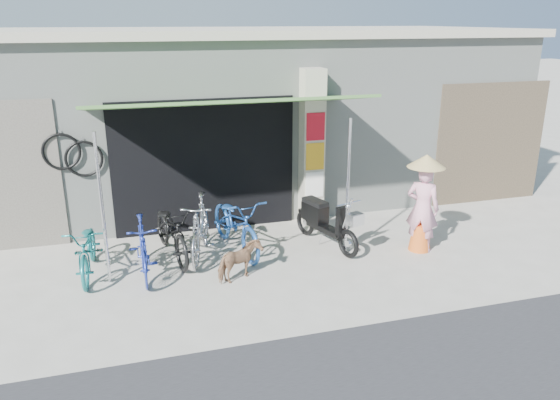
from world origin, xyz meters
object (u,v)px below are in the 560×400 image
object	(u,v)px
bike_silver	(200,228)
street_dog	(240,261)
bike_teal	(88,249)
moped	(325,221)
bike_black	(172,230)
nun	(423,204)
bike_navy	(236,223)
bike_blue	(143,248)

from	to	relation	value
bike_silver	street_dog	distance (m)	1.16
bike_teal	bike_silver	distance (m)	1.80
bike_teal	moped	world-z (taller)	moped
bike_black	nun	xyz separation A→B (m)	(4.18, -0.90, 0.37)
bike_teal	bike_silver	bearing A→B (deg)	9.47
bike_black	bike_navy	size ratio (longest dim) A/B	0.96
nun	bike_blue	bearing A→B (deg)	39.88
bike_navy	street_dog	world-z (taller)	bike_navy
bike_silver	bike_teal	bearing A→B (deg)	-157.22
bike_teal	moped	bearing A→B (deg)	4.34
bike_blue	moped	world-z (taller)	moped
nun	bike_teal	bearing A→B (deg)	37.62
bike_teal	nun	distance (m)	5.55
bike_black	moped	size ratio (longest dim) A/B	1.09
moped	nun	xyz separation A→B (m)	(1.53, -0.68, 0.41)
bike_black	bike_teal	bearing A→B (deg)	-176.35
bike_blue	nun	distance (m)	4.71
nun	bike_navy	bearing A→B (deg)	28.00
bike_teal	nun	xyz separation A→B (m)	(5.51, -0.58, 0.42)
bike_blue	bike_black	bearing A→B (deg)	49.07
bike_silver	bike_blue	bearing A→B (deg)	-137.46
bike_black	bike_navy	xyz separation A→B (m)	(1.09, -0.03, 0.02)
bike_teal	bike_navy	bearing A→B (deg)	9.66
bike_teal	street_dog	bearing A→B (deg)	-17.68
bike_silver	street_dog	size ratio (longest dim) A/B	2.40
bike_teal	moped	xyz separation A→B (m)	(3.98, 0.09, 0.01)
nun	bike_black	bearing A→B (deg)	31.56
bike_blue	bike_black	xyz separation A→B (m)	(0.51, 0.59, 0.02)
bike_teal	bike_navy	xyz separation A→B (m)	(2.42, 0.28, 0.07)
bike_teal	moped	distance (m)	3.98
bike_blue	street_dog	size ratio (longest dim) A/B	2.12
bike_silver	bike_navy	bearing A→B (deg)	23.52
bike_black	street_dog	distance (m)	1.48
bike_black	bike_silver	distance (m)	0.47
bike_navy	street_dog	bearing A→B (deg)	-110.33
bike_navy	nun	bearing A→B (deg)	-26.59
bike_silver	moped	size ratio (longest dim) A/B	1.04
bike_black	moped	world-z (taller)	moped
bike_navy	moped	bearing A→B (deg)	-17.90
street_dog	moped	xyz separation A→B (m)	(1.74, 0.94, 0.14)
bike_black	street_dog	world-z (taller)	bike_black
bike_silver	nun	distance (m)	3.82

